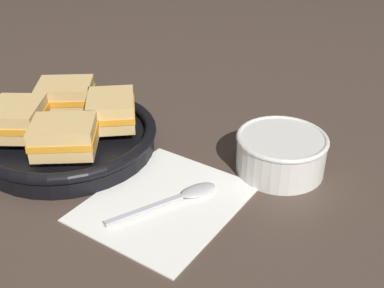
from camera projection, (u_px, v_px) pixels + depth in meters
The scene contains 9 objects.
ground_plane at pixel (195, 172), 0.73m from camera, with size 4.00×4.00×0.00m, color #47382D.
napkin at pixel (165, 202), 0.67m from camera, with size 0.25×0.22×0.00m.
soup_bowl at pixel (281, 151), 0.72m from camera, with size 0.14×0.14×0.06m.
spoon at pixel (184, 195), 0.67m from camera, with size 0.17×0.06×0.01m.
skillet at pixel (69, 138), 0.78m from camera, with size 0.29×0.29×0.04m.
sandwich_near_left at pixel (66, 95), 0.82m from camera, with size 0.12×0.12×0.05m.
sandwich_near_right at pixel (17, 119), 0.74m from camera, with size 0.12×0.12×0.05m.
sandwich_far_left at pixel (64, 136), 0.70m from camera, with size 0.12×0.12×0.05m.
sandwich_far_right at pixel (111, 110), 0.77m from camera, with size 0.12×0.12×0.05m.
Camera 1 is at (-0.45, -0.42, 0.41)m, focal length 45.00 mm.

